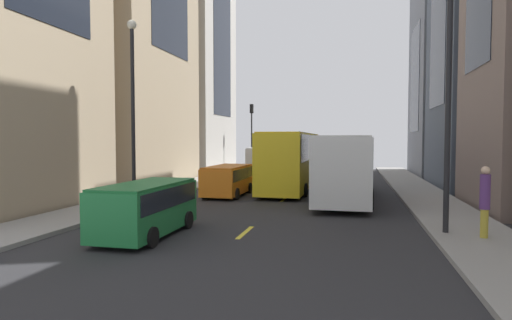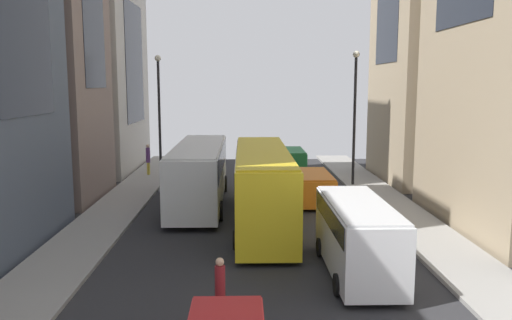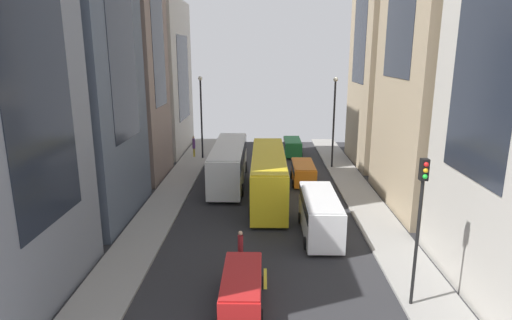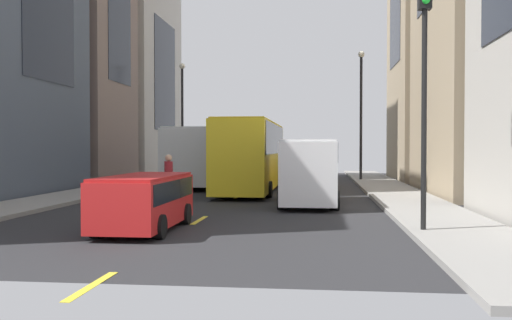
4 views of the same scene
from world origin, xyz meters
The scene contains 22 objects.
ground_plane centered at (0.00, 0.00, 0.00)m, with size 41.66×41.66×0.00m, color #28282B.
sidewalk_west centered at (-7.43, 0.00, 0.07)m, with size 2.80×44.00×0.15m, color gray.
sidewalk_east centered at (7.43, 0.00, 0.07)m, with size 2.80×44.00×0.15m, color gray.
lane_stripe_1 centered at (0.00, -12.60, 0.01)m, with size 0.16×2.00×0.01m, color yellow.
lane_stripe_2 centered at (0.00, -4.20, 0.01)m, with size 0.16×2.00×0.01m, color yellow.
lane_stripe_3 centered at (0.00, 4.20, 0.01)m, with size 0.16×2.00×0.01m, color yellow.
lane_stripe_4 centered at (0.00, 12.60, 0.01)m, with size 0.16×2.00×0.01m, color yellow.
lane_stripe_5 centered at (0.00, 21.00, 0.01)m, with size 0.16×2.00×0.01m, color yellow.
building_west_1 centered at (-12.80, -4.26, 12.03)m, with size 7.61×9.33×24.05m.
building_west_2 centered at (-12.57, 5.21, 14.29)m, with size 7.15×7.35×28.58m.
building_west_3 centered at (-13.59, 15.92, 8.23)m, with size 9.21×11.24×16.47m.
city_bus_white centered at (-3.07, 3.38, 2.01)m, with size 2.80×11.29×3.35m.
streetcar_yellow centered at (0.26, -0.70, 2.12)m, with size 2.70×12.18×3.59m.
delivery_van_white centered at (3.34, -7.36, 1.52)m, with size 2.25×6.15×2.58m.
car_green_0 centered at (3.05, 13.79, 1.03)m, with size 1.96×4.44×1.75m.
car_orange_1 centered at (3.33, 3.62, 1.01)m, with size 2.01×4.56×1.71m.
car_red_2 centered at (-1.05, -14.88, 0.90)m, with size 1.89×4.40×1.52m.
pedestrian_crossing_near centered at (-7.52, 12.28, 1.36)m, with size 0.30×0.30×2.21m.
pedestrian_walking_far centered at (-1.29, -11.49, 1.12)m, with size 0.28×0.28×2.05m.
traffic_light_near_corner centered at (6.43, -14.89, 4.68)m, with size 0.32×0.44×6.60m.
streetlamp_near centered at (6.53, 8.35, 5.28)m, with size 0.44×0.44×8.59m.
streetlamp_far centered at (-6.53, 11.72, 5.23)m, with size 0.44×0.44×8.49m.
Camera 3 is at (-0.12, -31.66, 10.92)m, focal length 29.81 mm.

